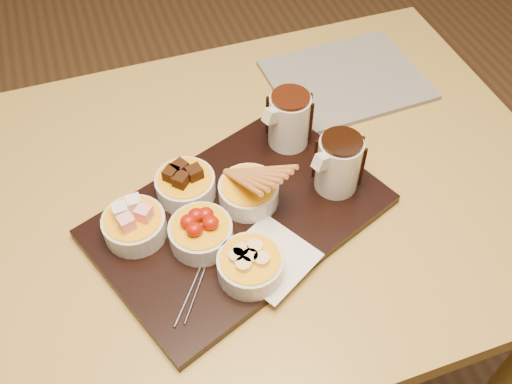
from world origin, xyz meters
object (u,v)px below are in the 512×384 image
object	(u,v)px
bowl_strawberries	(201,234)
pitcher_milk_chocolate	(289,121)
dining_table	(223,227)
newspaper	(346,80)
serving_board	(239,216)
pitcher_dark_chocolate	(338,164)

from	to	relation	value
bowl_strawberries	pitcher_milk_chocolate	bearing A→B (deg)	37.85
dining_table	pitcher_milk_chocolate	world-z (taller)	pitcher_milk_chocolate
newspaper	serving_board	bearing A→B (deg)	-142.58
serving_board	bowl_strawberries	world-z (taller)	bowl_strawberries
dining_table	pitcher_dark_chocolate	size ratio (longest dim) A/B	11.95
serving_board	pitcher_dark_chocolate	world-z (taller)	pitcher_dark_chocolate
pitcher_dark_chocolate	newspaper	xyz separation A→B (m)	(0.14, 0.26, -0.06)
serving_board	pitcher_dark_chocolate	xyz separation A→B (m)	(0.18, 0.00, 0.06)
dining_table	newspaper	distance (m)	0.40
serving_board	pitcher_milk_chocolate	xyz separation A→B (m)	(0.14, 0.13, 0.06)
dining_table	bowl_strawberries	world-z (taller)	bowl_strawberries
dining_table	serving_board	size ratio (longest dim) A/B	2.61
pitcher_dark_chocolate	pitcher_milk_chocolate	distance (m)	0.13
serving_board	pitcher_dark_chocolate	size ratio (longest dim) A/B	4.58
bowl_strawberries	newspaper	size ratio (longest dim) A/B	0.33
dining_table	newspaper	bearing A→B (deg)	31.19
bowl_strawberries	pitcher_dark_chocolate	xyz separation A→B (m)	(0.25, 0.04, 0.03)
dining_table	bowl_strawberries	distance (m)	0.18
bowl_strawberries	pitcher_dark_chocolate	world-z (taller)	pitcher_dark_chocolate
pitcher_milk_chocolate	newspaper	size ratio (longest dim) A/B	0.33
bowl_strawberries	dining_table	bearing A→B (deg)	58.58
dining_table	serving_board	bearing A→B (deg)	-79.78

